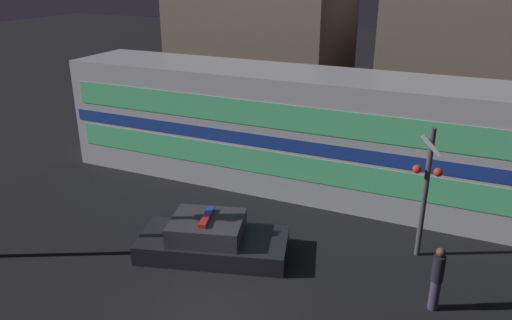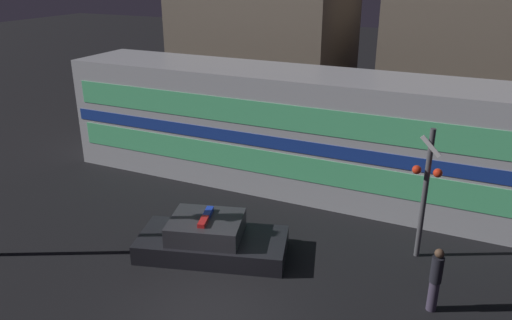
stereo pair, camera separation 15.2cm
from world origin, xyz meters
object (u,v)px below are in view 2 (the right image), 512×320
(crossing_signal_near, at_px, (425,188))
(pedestrian, at_px, (435,279))
(police_car, at_px, (211,240))
(train, at_px, (290,130))

(crossing_signal_near, bearing_deg, pedestrian, -73.65)
(police_car, relative_size, crossing_signal_near, 1.20)
(police_car, relative_size, pedestrian, 2.72)
(train, relative_size, crossing_signal_near, 4.54)
(train, xyz_separation_m, police_car, (-0.23, -5.57, -1.70))
(police_car, distance_m, crossing_signal_near, 6.15)
(police_car, xyz_separation_m, pedestrian, (6.10, 0.03, 0.42))
(police_car, distance_m, pedestrian, 6.12)
(pedestrian, bearing_deg, crossing_signal_near, 106.35)
(police_car, bearing_deg, crossing_signal_near, 7.29)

